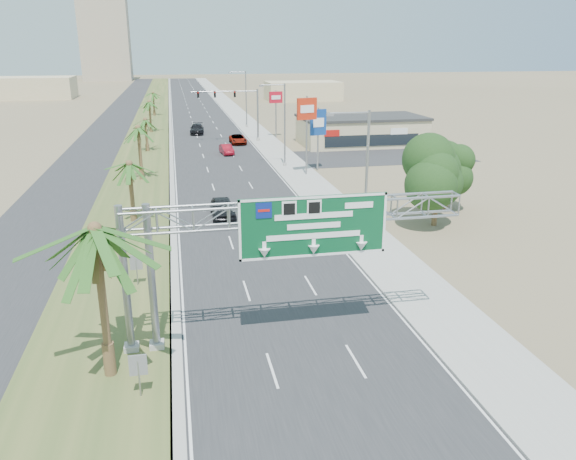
{
  "coord_description": "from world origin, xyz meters",
  "views": [
    {
      "loc": [
        -5.76,
        -15.13,
        14.14
      ],
      "look_at": [
        0.29,
        14.6,
        4.2
      ],
      "focal_mm": 35.0,
      "sensor_mm": 36.0,
      "label": 1
    }
  ],
  "objects_px": {
    "sign_gantry": "(280,225)",
    "car_far": "(197,129)",
    "car_mid_lane": "(227,149)",
    "pole_sign_red_near": "(307,113)",
    "store_building": "(361,131)",
    "palm_near": "(95,230)",
    "pole_sign_red_far": "(276,101)",
    "car_left_lane": "(223,208)",
    "car_right_lane": "(238,139)",
    "pole_sign_blue": "(318,125)",
    "signal_mast": "(245,110)"
  },
  "relations": [
    {
      "from": "store_building",
      "to": "car_right_lane",
      "type": "distance_m",
      "value": 18.73
    },
    {
      "from": "car_left_lane",
      "to": "car_far",
      "type": "xyz_separation_m",
      "value": [
        0.19,
        50.31,
        -0.04
      ]
    },
    {
      "from": "car_mid_lane",
      "to": "car_right_lane",
      "type": "relative_size",
      "value": 0.82
    },
    {
      "from": "car_far",
      "to": "pole_sign_blue",
      "type": "relative_size",
      "value": 0.75
    },
    {
      "from": "pole_sign_red_far",
      "to": "sign_gantry",
      "type": "bearing_deg",
      "value": -100.16
    },
    {
      "from": "car_mid_lane",
      "to": "store_building",
      "type": "bearing_deg",
      "value": 4.74
    },
    {
      "from": "sign_gantry",
      "to": "car_mid_lane",
      "type": "xyz_separation_m",
      "value": [
        2.32,
        51.91,
        -5.39
      ]
    },
    {
      "from": "sign_gantry",
      "to": "car_far",
      "type": "distance_m",
      "value": 72.2
    },
    {
      "from": "car_left_lane",
      "to": "pole_sign_red_near",
      "type": "bearing_deg",
      "value": 54.18
    },
    {
      "from": "car_far",
      "to": "pole_sign_blue",
      "type": "xyz_separation_m",
      "value": [
        12.74,
        -32.83,
        4.63
      ]
    },
    {
      "from": "sign_gantry",
      "to": "store_building",
      "type": "xyz_separation_m",
      "value": [
        23.06,
        56.07,
        -4.06
      ]
    },
    {
      "from": "store_building",
      "to": "pole_sign_red_far",
      "type": "xyz_separation_m",
      "value": [
        -11.36,
        9.21,
        3.9
      ]
    },
    {
      "from": "car_mid_lane",
      "to": "car_right_lane",
      "type": "xyz_separation_m",
      "value": [
        2.53,
        8.34,
        0.02
      ]
    },
    {
      "from": "sign_gantry",
      "to": "pole_sign_blue",
      "type": "xyz_separation_m",
      "value": [
        11.99,
        39.17,
        -0.62
      ]
    },
    {
      "from": "car_right_lane",
      "to": "pole_sign_red_far",
      "type": "height_order",
      "value": "pole_sign_red_far"
    },
    {
      "from": "store_building",
      "to": "pole_sign_red_near",
      "type": "xyz_separation_m",
      "value": [
        -13.0,
        -19.19,
        5.03
      ]
    },
    {
      "from": "palm_near",
      "to": "pole_sign_blue",
      "type": "bearing_deg",
      "value": 63.91
    },
    {
      "from": "sign_gantry",
      "to": "signal_mast",
      "type": "relative_size",
      "value": 1.63
    },
    {
      "from": "signal_mast",
      "to": "pole_sign_blue",
      "type": "xyz_separation_m",
      "value": [
        5.76,
        -22.87,
        0.58
      ]
    },
    {
      "from": "sign_gantry",
      "to": "car_left_lane",
      "type": "height_order",
      "value": "sign_gantry"
    },
    {
      "from": "palm_near",
      "to": "car_left_lane",
      "type": "bearing_deg",
      "value": 73.05
    },
    {
      "from": "sign_gantry",
      "to": "car_mid_lane",
      "type": "height_order",
      "value": "sign_gantry"
    },
    {
      "from": "palm_near",
      "to": "store_building",
      "type": "distance_m",
      "value": 66.04
    },
    {
      "from": "store_building",
      "to": "pole_sign_blue",
      "type": "relative_size",
      "value": 2.43
    },
    {
      "from": "car_left_lane",
      "to": "pole_sign_red_far",
      "type": "relative_size",
      "value": 0.66
    },
    {
      "from": "store_building",
      "to": "car_far",
      "type": "relative_size",
      "value": 3.23
    },
    {
      "from": "car_mid_lane",
      "to": "car_far",
      "type": "bearing_deg",
      "value": 92.09
    },
    {
      "from": "palm_near",
      "to": "car_mid_lane",
      "type": "bearing_deg",
      "value": 79.0
    },
    {
      "from": "signal_mast",
      "to": "car_left_lane",
      "type": "xyz_separation_m",
      "value": [
        -7.17,
        -40.35,
        -4.0
      ]
    },
    {
      "from": "sign_gantry",
      "to": "store_building",
      "type": "relative_size",
      "value": 0.93
    },
    {
      "from": "pole_sign_red_near",
      "to": "car_mid_lane",
      "type": "bearing_deg",
      "value": 117.24
    },
    {
      "from": "signal_mast",
      "to": "pole_sign_blue",
      "type": "height_order",
      "value": "signal_mast"
    },
    {
      "from": "car_right_lane",
      "to": "pole_sign_red_near",
      "type": "distance_m",
      "value": 24.77
    },
    {
      "from": "sign_gantry",
      "to": "car_mid_lane",
      "type": "relative_size",
      "value": 4.15
    },
    {
      "from": "car_right_lane",
      "to": "pole_sign_red_near",
      "type": "relative_size",
      "value": 0.55
    },
    {
      "from": "car_mid_lane",
      "to": "pole_sign_red_near",
      "type": "xyz_separation_m",
      "value": [
        7.74,
        -15.03,
        6.36
      ]
    },
    {
      "from": "car_left_lane",
      "to": "car_mid_lane",
      "type": "height_order",
      "value": "car_left_lane"
    },
    {
      "from": "palm_near",
      "to": "pole_sign_blue",
      "type": "xyz_separation_m",
      "value": [
        20.13,
        41.1,
        -1.5
      ]
    },
    {
      "from": "car_right_lane",
      "to": "pole_sign_red_near",
      "type": "xyz_separation_m",
      "value": [
        5.21,
        -23.37,
        6.34
      ]
    },
    {
      "from": "sign_gantry",
      "to": "signal_mast",
      "type": "distance_m",
      "value": 62.37
    },
    {
      "from": "store_building",
      "to": "car_left_lane",
      "type": "height_order",
      "value": "store_building"
    },
    {
      "from": "palm_near",
      "to": "car_right_lane",
      "type": "height_order",
      "value": "palm_near"
    },
    {
      "from": "car_left_lane",
      "to": "palm_near",
      "type": "bearing_deg",
      "value": -106.85
    },
    {
      "from": "store_building",
      "to": "car_left_lane",
      "type": "xyz_separation_m",
      "value": [
        -24.0,
        -34.38,
        -1.15
      ]
    },
    {
      "from": "car_left_lane",
      "to": "pole_sign_blue",
      "type": "relative_size",
      "value": 0.67
    },
    {
      "from": "palm_near",
      "to": "pole_sign_blue",
      "type": "distance_m",
      "value": 45.79
    },
    {
      "from": "sign_gantry",
      "to": "signal_mast",
      "type": "xyz_separation_m",
      "value": [
        6.23,
        62.05,
        -1.21
      ]
    },
    {
      "from": "car_far",
      "to": "pole_sign_blue",
      "type": "distance_m",
      "value": 35.52
    },
    {
      "from": "palm_near",
      "to": "signal_mast",
      "type": "bearing_deg",
      "value": 77.34
    },
    {
      "from": "car_left_lane",
      "to": "pole_sign_red_near",
      "type": "distance_m",
      "value": 19.74
    }
  ]
}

